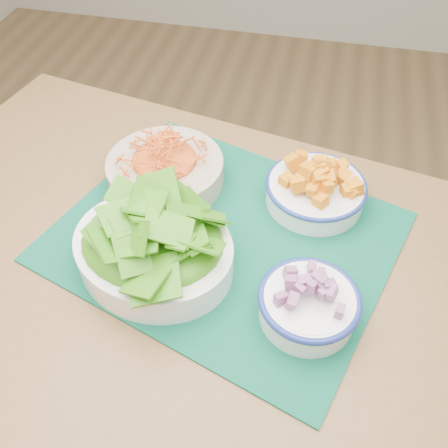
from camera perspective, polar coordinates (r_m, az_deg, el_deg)
name	(u,v)px	position (r m, az deg, el deg)	size (l,w,h in m)	color
ground	(202,322)	(1.66, -2.48, -11.14)	(4.00, 4.00, 0.00)	olive
table	(177,288)	(0.95, -5.38, -7.34)	(1.28, 0.98, 0.75)	brown
placemat	(224,236)	(0.88, 0.00, -1.41)	(0.56, 0.46, 0.00)	#023527
carrot_bowl	(165,166)	(0.96, -6.76, 6.63)	(0.25, 0.25, 0.08)	#BEA78D
squash_bowl	(316,185)	(0.93, 10.51, 4.36)	(0.24, 0.24, 0.09)	white
lettuce_bowl	(153,242)	(0.80, -8.17, -2.06)	(0.32, 0.29, 0.12)	white
onion_bowl	(309,302)	(0.76, 9.69, -8.74)	(0.17, 0.17, 0.08)	white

